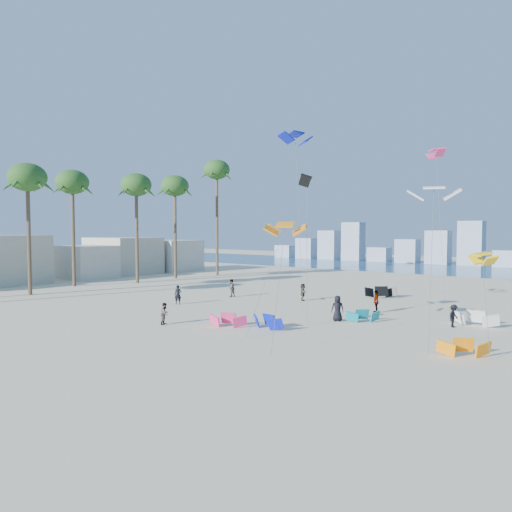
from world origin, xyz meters
The scene contains 10 objects.
ground centered at (0.00, 0.00, 0.00)m, with size 220.00×220.00×0.00m, color beige.
ocean centered at (0.00, 72.00, 0.01)m, with size 220.00×220.00×0.00m, color navy.
kitesurfer_near centered at (-4.68, 14.40, 0.85)m, with size 0.62×0.41×1.71m, color black.
kitesurfer_mid centered at (1.67, 7.62, 0.76)m, with size 0.74×0.58×1.53m, color gray.
kitesurfers_far centered at (8.62, 20.95, 0.86)m, with size 28.02×10.34×1.87m.
grounded_kites centered at (11.98, 18.37, 0.46)m, with size 17.75×22.20×1.02m.
flying_kites centered at (13.82, 21.37, 11.57)m, with size 24.24×29.66×17.62m.
palm_row centered at (-22.41, 16.19, 12.31)m, with size 7.70×44.80×16.91m.
beachfront_buildings centered at (-33.69, 20.82, 2.67)m, with size 11.50×43.00×6.00m.
distant_skyline centered at (-1.19, 82.00, 3.09)m, with size 85.00×3.00×8.40m.
Camera 1 is at (27.74, -14.05, 6.54)m, focal length 33.80 mm.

